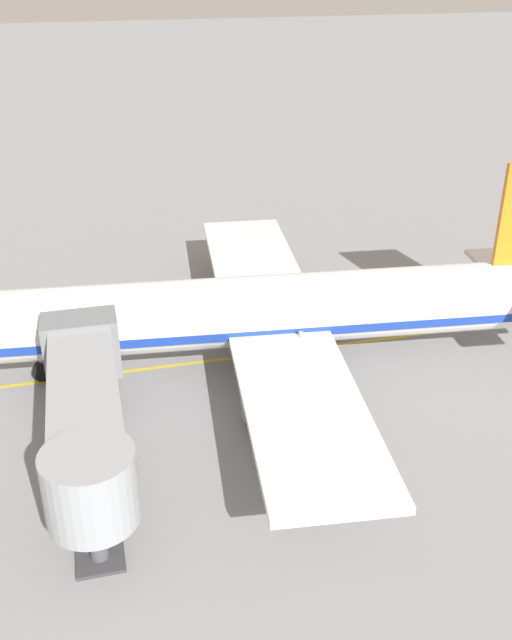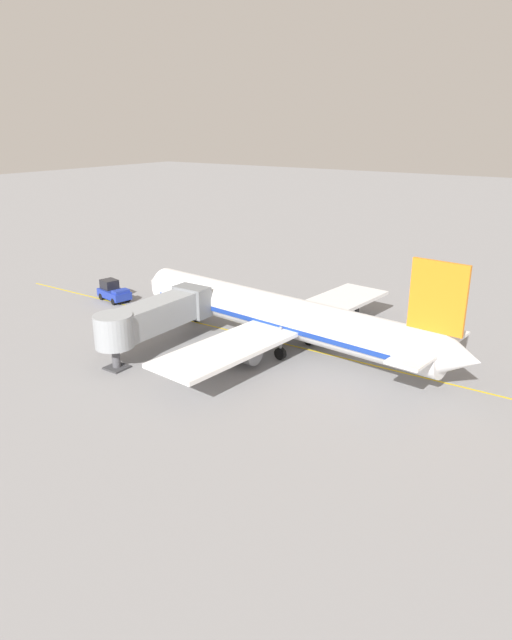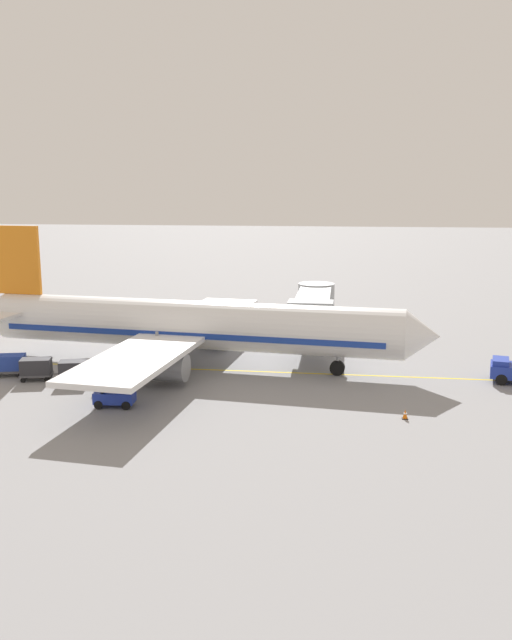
# 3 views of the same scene
# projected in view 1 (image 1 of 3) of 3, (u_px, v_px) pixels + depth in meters

# --- Properties ---
(ground_plane) EXTENTS (400.00, 400.00, 0.00)m
(ground_plane) POSITION_uv_depth(u_px,v_px,m) (273.00, 353.00, 40.28)
(ground_plane) COLOR gray
(gate_lead_in_line) EXTENTS (0.24, 80.00, 0.01)m
(gate_lead_in_line) POSITION_uv_depth(u_px,v_px,m) (273.00, 353.00, 40.28)
(gate_lead_in_line) COLOR gold
(gate_lead_in_line) RESTS_ON ground
(parked_airliner) EXTENTS (30.37, 37.35, 10.63)m
(parked_airliner) POSITION_uv_depth(u_px,v_px,m) (260.00, 312.00, 37.75)
(parked_airliner) COLOR white
(parked_airliner) RESTS_ON ground
(jet_bridge) EXTENTS (12.95, 3.50, 4.98)m
(jet_bridge) POSITION_uv_depth(u_px,v_px,m) (86.00, 410.00, 29.39)
(jet_bridge) COLOR #93999E
(jet_bridge) RESTS_ON ground
(baggage_tug_lead) EXTENTS (1.42, 2.57, 1.62)m
(baggage_tug_lead) POSITION_uv_depth(u_px,v_px,m) (256.00, 274.00, 48.21)
(baggage_tug_lead) COLOR #1E339E
(baggage_tug_lead) RESTS_ON ground
(baggage_cart_front) EXTENTS (1.81, 2.98, 1.58)m
(baggage_cart_front) POSITION_uv_depth(u_px,v_px,m) (300.00, 295.00, 44.74)
(baggage_cart_front) COLOR #4C4C51
(baggage_cart_front) RESTS_ON ground
(baggage_cart_second_in_train) EXTENTS (1.81, 2.98, 1.58)m
(baggage_cart_second_in_train) POSITION_uv_depth(u_px,v_px,m) (347.00, 293.00, 45.04)
(baggage_cart_second_in_train) COLOR #4C4C51
(baggage_cart_second_in_train) RESTS_ON ground
(baggage_cart_third_in_train) EXTENTS (1.81, 2.98, 1.58)m
(baggage_cart_third_in_train) POSITION_uv_depth(u_px,v_px,m) (393.00, 289.00, 45.50)
(baggage_cart_third_in_train) COLOR #4C4C51
(baggage_cart_third_in_train) RESTS_ON ground
(baggage_cart_tail_end) EXTENTS (1.81, 2.98, 1.58)m
(baggage_cart_tail_end) POSITION_uv_depth(u_px,v_px,m) (433.00, 290.00, 45.32)
(baggage_cart_tail_end) COLOR #4C4C51
(baggage_cart_tail_end) RESTS_ON ground
(ground_crew_wing_walker) EXTENTS (0.65, 0.48, 1.69)m
(ground_crew_wing_walker) POSITION_uv_depth(u_px,v_px,m) (324.00, 312.00, 42.61)
(ground_crew_wing_walker) COLOR #232328
(ground_crew_wing_walker) RESTS_ON ground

